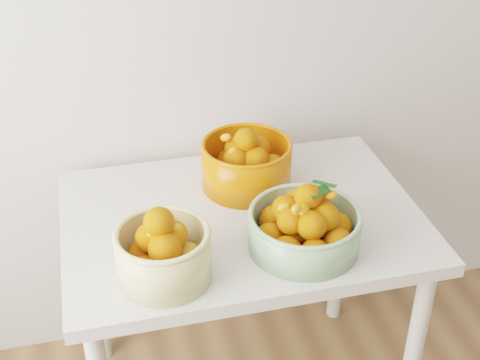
# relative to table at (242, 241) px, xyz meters

# --- Properties ---
(table) EXTENTS (1.00, 0.70, 0.75)m
(table) POSITION_rel_table_xyz_m (0.00, 0.00, 0.00)
(table) COLOR silver
(table) RESTS_ON ground
(bowl_cream) EXTENTS (0.31, 0.31, 0.20)m
(bowl_cream) POSITION_rel_table_xyz_m (-0.25, -0.21, 0.17)
(bowl_cream) COLOR #D5CA84
(bowl_cream) RESTS_ON table
(bowl_green) EXTENTS (0.37, 0.37, 0.19)m
(bowl_green) POSITION_rel_table_xyz_m (0.12, -0.18, 0.16)
(bowl_green) COLOR #87B17F
(bowl_green) RESTS_ON table
(bowl_orange) EXTENTS (0.30, 0.30, 0.19)m
(bowl_orange) POSITION_rel_table_xyz_m (0.05, 0.15, 0.17)
(bowl_orange) COLOR #D45109
(bowl_orange) RESTS_ON table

